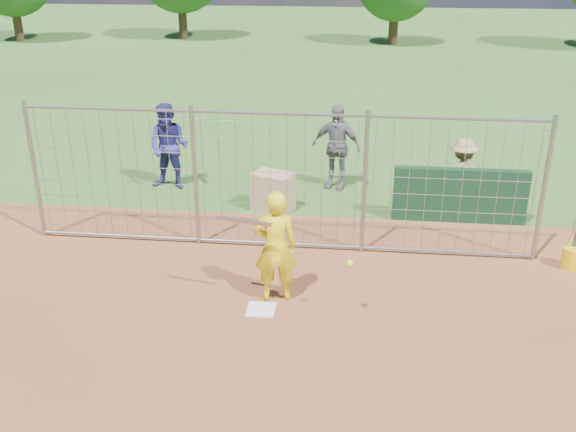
# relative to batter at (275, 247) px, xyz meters

# --- Properties ---
(ground) EXTENTS (100.00, 100.00, 0.00)m
(ground) POSITION_rel_batter_xyz_m (-0.18, -0.17, -0.90)
(ground) COLOR #2D591E
(ground) RESTS_ON ground
(home_plate) EXTENTS (0.43, 0.43, 0.02)m
(home_plate) POSITION_rel_batter_xyz_m (-0.18, -0.37, -0.89)
(home_plate) COLOR silver
(home_plate) RESTS_ON ground
(dugout_wall) EXTENTS (2.60, 0.20, 1.10)m
(dugout_wall) POSITION_rel_batter_xyz_m (3.22, 3.43, -0.35)
(dugout_wall) COLOR #11381E
(dugout_wall) RESTS_ON ground
(batter) EXTENTS (0.73, 0.55, 1.80)m
(batter) POSITION_rel_batter_xyz_m (0.00, 0.00, 0.00)
(batter) COLOR yellow
(batter) RESTS_ON ground
(bystander_a) EXTENTS (1.03, 0.85, 1.94)m
(bystander_a) POSITION_rel_batter_xyz_m (-3.00, 4.65, 0.07)
(bystander_a) COLOR navy
(bystander_a) RESTS_ON ground
(bystander_b) EXTENTS (1.21, 0.78, 1.92)m
(bystander_b) POSITION_rel_batter_xyz_m (0.70, 5.10, 0.06)
(bystander_b) COLOR slate
(bystander_b) RESTS_ON ground
(bystander_c) EXTENTS (1.03, 0.61, 1.56)m
(bystander_c) POSITION_rel_batter_xyz_m (3.31, 3.94, -0.12)
(bystander_c) COLOR #957F51
(bystander_c) RESTS_ON ground
(equipment_bin) EXTENTS (0.94, 0.80, 0.80)m
(equipment_bin) POSITION_rel_batter_xyz_m (-0.53, 3.61, -0.50)
(equipment_bin) COLOR tan
(equipment_bin) RESTS_ON ground
(equipment_in_play) EXTENTS (2.04, 0.36, 0.58)m
(equipment_in_play) POSITION_rel_batter_xyz_m (-0.04, -0.34, 0.41)
(equipment_in_play) COLOR silver
(equipment_in_play) RESTS_ON ground
(bucket_with_bats) EXTENTS (0.34, 0.37, 0.97)m
(bucket_with_bats) POSITION_rel_batter_xyz_m (4.90, 1.59, -0.66)
(bucket_with_bats) COLOR yellow
(bucket_with_bats) RESTS_ON ground
(backstop_fence) EXTENTS (9.08, 0.08, 2.60)m
(backstop_fence) POSITION_rel_batter_xyz_m (-0.18, 1.83, 0.36)
(backstop_fence) COLOR gray
(backstop_fence) RESTS_ON ground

